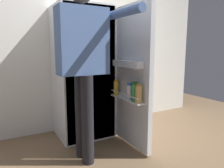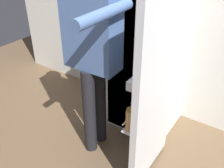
# 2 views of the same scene
# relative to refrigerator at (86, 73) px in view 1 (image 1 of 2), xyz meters

# --- Properties ---
(ground_plane) EXTENTS (6.53, 6.53, 0.00)m
(ground_plane) POSITION_rel_refrigerator_xyz_m (-0.03, -0.49, -0.83)
(ground_plane) COLOR brown
(kitchen_wall) EXTENTS (4.40, 0.10, 2.60)m
(kitchen_wall) POSITION_rel_refrigerator_xyz_m (-0.03, 0.41, 0.47)
(kitchen_wall) COLOR silver
(kitchen_wall) RESTS_ON ground_plane
(refrigerator) EXTENTS (0.72, 1.24, 1.66)m
(refrigerator) POSITION_rel_refrigerator_xyz_m (0.00, 0.00, 0.00)
(refrigerator) COLOR silver
(refrigerator) RESTS_ON ground_plane
(person) EXTENTS (0.59, 0.81, 1.78)m
(person) POSITION_rel_refrigerator_xyz_m (-0.25, -0.57, 0.26)
(person) COLOR black
(person) RESTS_ON ground_plane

